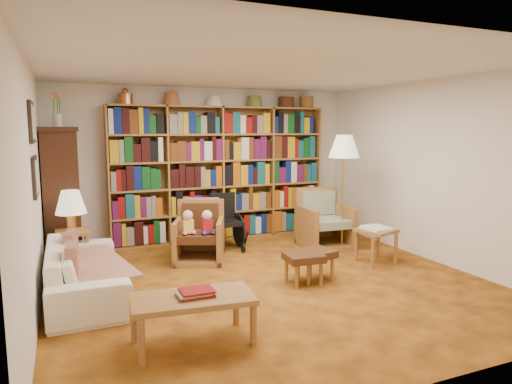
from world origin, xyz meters
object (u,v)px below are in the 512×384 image
floor_lamp (344,151)px  footstool_b (315,256)px  armchair_sage (322,224)px  side_table_lamp (73,241)px  wheelchair (225,224)px  sofa (85,270)px  armchair_leather (197,235)px  coffee_table (193,302)px  footstool_a (304,259)px  side_table_papers (376,235)px

floor_lamp → footstool_b: size_ratio=3.48×
armchair_sage → side_table_lamp: bearing=178.0°
side_table_lamp → footstool_b: (2.70, -1.53, -0.10)m
wheelchair → sofa: bearing=-147.9°
side_table_lamp → armchair_leather: size_ratio=0.58×
armchair_sage → wheelchair: bearing=162.9°
footstool_b → coffee_table: size_ratio=0.46×
armchair_sage → wheelchair: armchair_sage is taller
footstool_a → side_table_lamp: bearing=147.5°
side_table_lamp → footstool_b: size_ratio=1.07×
side_table_papers → footstool_b: bearing=-165.0°
wheelchair → footstool_b: wheelchair is taller
armchair_leather → coffee_table: size_ratio=0.85×
armchair_leather → footstool_b: size_ratio=1.82×
armchair_sage → floor_lamp: size_ratio=0.52×
side_table_lamp → armchair_sage: 3.64m
coffee_table → side_table_papers: bearing=24.5°
armchair_sage → floor_lamp: bearing=-61.2°
armchair_sage → coffee_table: (-2.74, -2.44, 0.03)m
footstool_b → armchair_leather: bearing=127.5°
armchair_sage → floor_lamp: (0.17, -0.31, 1.16)m
sofa → footstool_a: bearing=-104.2°
side_table_lamp → floor_lamp: 3.99m
armchair_leather → armchair_sage: 2.02m
sofa → floor_lamp: 3.94m
footstool_a → footstool_b: 0.21m
side_table_papers → footstool_b: 1.18m
sofa → coffee_table: size_ratio=1.83×
armchair_sage → side_table_papers: 1.11m
footstool_a → side_table_papers: bearing=15.7°
footstool_b → coffee_table: coffee_table is taller
armchair_sage → coffee_table: 3.67m
side_table_lamp → footstool_b: bearing=-29.5°
side_table_lamp → footstool_b: side_table_lamp is taller
footstool_b → coffee_table: bearing=-150.1°
floor_lamp → side_table_papers: (0.03, -0.79, -1.11)m
armchair_leather → side_table_papers: (2.22, -1.10, 0.05)m
armchair_leather → armchair_sage: (2.02, -0.01, -0.00)m
side_table_lamp → sofa: bearing=-84.2°
side_table_lamp → footstool_b: 3.11m
footstool_a → wheelchair: bearing=99.6°
sofa → footstool_a: size_ratio=4.28×
sofa → footstool_a: sofa is taller
side_table_papers → coffee_table: side_table_papers is taller
armchair_sage → side_table_papers: armchair_sage is taller
coffee_table → side_table_lamp: bearing=109.3°
sofa → floor_lamp: bearing=-81.6°
armchair_leather → side_table_lamp: bearing=175.7°
floor_lamp → side_table_papers: 1.36m
floor_lamp → side_table_papers: floor_lamp is taller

